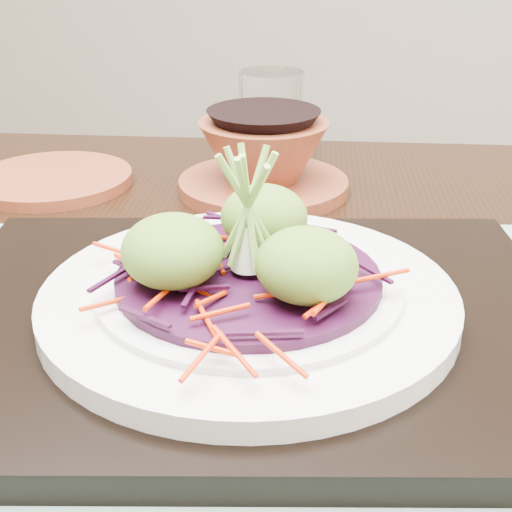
% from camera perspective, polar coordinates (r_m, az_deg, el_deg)
% --- Properties ---
extents(dining_table, '(1.37, 1.03, 0.78)m').
position_cam_1_polar(dining_table, '(0.62, -1.43, -11.08)').
color(dining_table, black).
rests_on(dining_table, ground).
extents(placemat, '(0.57, 0.49, 0.00)m').
position_cam_1_polar(placemat, '(0.49, -0.57, -6.37)').
color(placemat, gray).
rests_on(placemat, dining_table).
extents(serving_tray, '(0.49, 0.41, 0.02)m').
position_cam_1_polar(serving_tray, '(0.49, -0.58, -5.20)').
color(serving_tray, black).
rests_on(serving_tray, placemat).
extents(white_plate, '(0.28, 0.28, 0.02)m').
position_cam_1_polar(white_plate, '(0.48, -0.59, -3.24)').
color(white_plate, silver).
rests_on(white_plate, serving_tray).
extents(cabbage_bed, '(0.18, 0.18, 0.01)m').
position_cam_1_polar(cabbage_bed, '(0.47, -0.59, -1.74)').
color(cabbage_bed, '#300926').
rests_on(cabbage_bed, white_plate).
extents(carrot_julienne, '(0.21, 0.21, 0.01)m').
position_cam_1_polar(carrot_julienne, '(0.47, -0.60, -0.80)').
color(carrot_julienne, red).
rests_on(carrot_julienne, cabbage_bed).
extents(guacamole_scoops, '(0.15, 0.14, 0.05)m').
position_cam_1_polar(guacamole_scoops, '(0.46, -0.63, 0.98)').
color(guacamole_scoops, olive).
rests_on(guacamole_scoops, cabbage_bed).
extents(scallion_garnish, '(0.06, 0.06, 0.10)m').
position_cam_1_polar(scallion_garnish, '(0.45, -0.62, 3.47)').
color(scallion_garnish, '#82B849').
rests_on(scallion_garnish, cabbage_bed).
extents(terracotta_side_plate, '(0.19, 0.19, 0.01)m').
position_cam_1_polar(terracotta_side_plate, '(0.81, -15.97, 5.91)').
color(terracotta_side_plate, maroon).
rests_on(terracotta_side_plate, dining_table).
extents(water_glass, '(0.08, 0.08, 0.11)m').
position_cam_1_polar(water_glass, '(0.85, 1.22, 11.02)').
color(water_glass, white).
rests_on(water_glass, dining_table).
extents(terracotta_bowl_set, '(0.25, 0.25, 0.08)m').
position_cam_1_polar(terracotta_bowl_set, '(0.75, 0.60, 7.65)').
color(terracotta_bowl_set, maroon).
rests_on(terracotta_bowl_set, dining_table).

